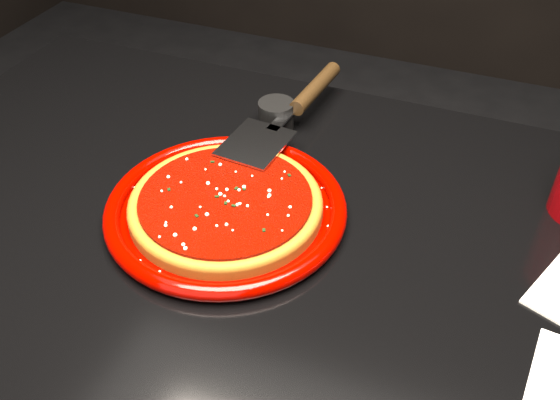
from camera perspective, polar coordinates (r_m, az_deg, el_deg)
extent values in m
cylinder|color=#6D0200|center=(0.77, -4.95, -0.77)|extent=(0.37, 0.37, 0.02)
cylinder|color=brown|center=(0.77, -4.97, -0.57)|extent=(0.30, 0.30, 0.01)
torus|color=brown|center=(0.77, -4.99, -0.23)|extent=(0.30, 0.30, 0.02)
cylinder|color=#750800|center=(0.77, -5.01, 0.01)|extent=(0.26, 0.26, 0.01)
cylinder|color=black|center=(0.93, -0.35, 7.79)|extent=(0.07, 0.07, 0.04)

